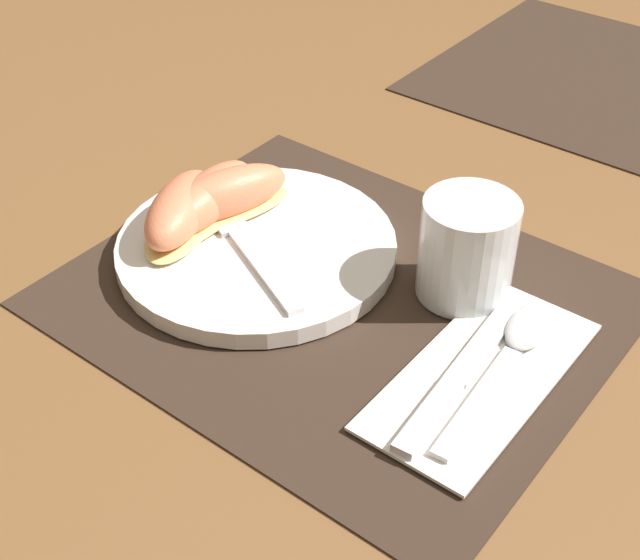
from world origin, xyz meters
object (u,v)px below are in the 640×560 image
knife (463,370)px  citrus_wedge_2 (180,212)px  juice_glass (466,254)px  citrus_wedge_1 (206,201)px  spoon (517,345)px  plate (256,249)px  fork (240,237)px  citrus_wedge_0 (226,197)px

knife → citrus_wedge_2: (-0.28, -0.01, 0.03)m
juice_glass → citrus_wedge_1: (-0.23, -0.07, -0.00)m
juice_glass → spoon: (0.07, -0.04, -0.03)m
plate → fork: bearing=-152.5°
citrus_wedge_2 → citrus_wedge_0: bearing=70.1°
citrus_wedge_2 → citrus_wedge_1: bearing=78.4°
knife → citrus_wedge_1: bearing=176.3°
plate → citrus_wedge_1: citrus_wedge_1 is taller
citrus_wedge_1 → citrus_wedge_2: 0.03m
citrus_wedge_2 → juice_glass: bearing=22.5°
juice_glass → citrus_wedge_2: 0.25m
spoon → citrus_wedge_1: 0.30m
plate → citrus_wedge_0: size_ratio=1.83×
citrus_wedge_0 → juice_glass: bearing=14.1°
plate → citrus_wedge_2: size_ratio=1.90×
plate → citrus_wedge_1: (-0.06, 0.00, 0.03)m
citrus_wedge_1 → plate: bearing=-0.7°
citrus_wedge_0 → spoon: bearing=3.0°
juice_glass → citrus_wedge_0: juice_glass is taller
plate → spoon: size_ratio=1.29×
juice_glass → citrus_wedge_2: juice_glass is taller
plate → citrus_wedge_0: citrus_wedge_0 is taller
juice_glass → citrus_wedge_0: size_ratio=0.65×
knife → citrus_wedge_0: 0.27m
plate → knife: bearing=-4.5°
juice_glass → citrus_wedge_0: 0.22m
juice_glass → citrus_wedge_1: bearing=-163.0°
citrus_wedge_0 → citrus_wedge_1: bearing=-122.8°
juice_glass → spoon: bearing=-28.6°
plate → juice_glass: (0.17, 0.07, 0.03)m
spoon → citrus_wedge_1: (-0.30, -0.03, 0.03)m
plate → citrus_wedge_1: size_ratio=1.83×
knife → spoon: bearing=68.7°
spoon → citrus_wedge_0: 0.29m
knife → fork: size_ratio=1.09×
fork → citrus_wedge_2: size_ratio=1.44×
juice_glass → fork: 0.20m
juice_glass → citrus_wedge_0: bearing=-165.9°
knife → spoon: 0.05m
spoon → citrus_wedge_0: (-0.29, -0.02, 0.03)m
juice_glass → knife: bearing=-58.7°
plate → juice_glass: juice_glass is taller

